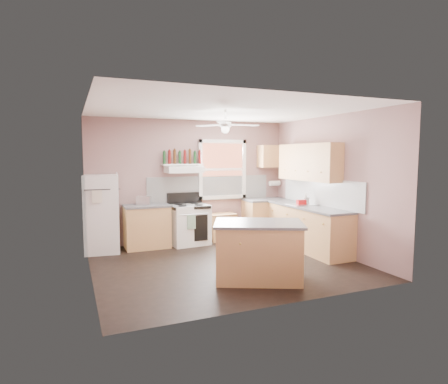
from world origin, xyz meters
name	(u,v)px	position (x,y,z in m)	size (l,w,h in m)	color
floor	(225,263)	(0.00, 0.00, 0.00)	(4.50, 4.50, 0.00)	black
ceiling	(225,110)	(0.00, 0.00, 2.70)	(4.50, 4.50, 0.00)	white
wall_back	(191,181)	(0.00, 2.02, 1.35)	(4.50, 0.05, 2.70)	#886562
wall_right	(331,184)	(2.27, 0.00, 1.35)	(0.05, 4.00, 2.70)	#886562
wall_left	(87,193)	(-2.27, 0.00, 1.35)	(0.05, 4.00, 2.70)	#886562
backsplash_back	(210,188)	(0.45, 1.99, 1.18)	(2.90, 0.03, 0.55)	white
backsplash_right	(320,192)	(2.23, 0.30, 1.18)	(0.03, 2.60, 0.55)	white
window_view	(222,169)	(0.75, 1.98, 1.60)	(1.00, 0.02, 1.20)	brown
window_frame	(223,169)	(0.75, 1.96, 1.60)	(1.16, 0.07, 1.36)	white
refrigerator	(102,214)	(-1.95, 1.66, 0.77)	(0.65, 0.63, 1.54)	white
base_cabinet_left	(147,227)	(-1.06, 1.70, 0.43)	(0.90, 0.60, 0.86)	tan
counter_left	(147,206)	(-1.06, 1.70, 0.88)	(0.92, 0.62, 0.04)	#4D4D50
toaster	(144,201)	(-1.11, 1.72, 0.99)	(0.28, 0.16, 0.18)	silver
stove	(189,225)	(-0.17, 1.65, 0.43)	(0.80, 0.64, 0.86)	white
range_hood	(184,169)	(-0.23, 1.75, 1.62)	(0.78, 0.50, 0.14)	white
bottle_shelf	(182,165)	(-0.23, 1.87, 1.72)	(0.90, 0.26, 0.03)	white
cart	(222,227)	(0.64, 1.75, 0.30)	(0.61, 0.40, 0.61)	tan
base_cabinet_corner	(266,219)	(1.75, 1.70, 0.43)	(1.00, 0.60, 0.86)	tan
base_cabinet_right	(307,228)	(1.95, 0.30, 0.43)	(0.60, 2.20, 0.86)	tan
counter_corner	(266,200)	(1.75, 1.70, 0.88)	(1.02, 0.62, 0.04)	#4D4D50
counter_right	(308,207)	(1.94, 0.30, 0.88)	(0.62, 2.22, 0.04)	#4D4D50
sink	(302,205)	(1.94, 0.50, 0.90)	(0.55, 0.45, 0.03)	silver
faucet	(308,201)	(2.10, 0.50, 0.97)	(0.03, 0.03, 0.14)	silver
upper_cabinet_right	(308,162)	(2.08, 0.50, 1.78)	(0.33, 1.80, 0.76)	tan
upper_cabinet_corner	(271,156)	(1.95, 1.83, 1.90)	(0.60, 0.33, 0.52)	tan
paper_towel	(275,183)	(2.07, 1.86, 1.25)	(0.12, 0.12, 0.26)	white
island	(258,252)	(0.14, -0.99, 0.43)	(1.27, 0.80, 0.86)	tan
island_top	(259,223)	(0.14, -0.99, 0.88)	(1.34, 0.88, 0.04)	#4D4D50
ceiling_fan_hub	(225,124)	(0.00, 0.00, 2.45)	(0.20, 0.20, 0.08)	white
soap_bottle	(306,199)	(2.06, 0.54, 1.01)	(0.09, 0.09, 0.22)	silver
red_caddy	(301,202)	(1.93, 0.50, 0.95)	(0.18, 0.12, 0.10)	#B00F11
wine_bottles	(182,157)	(-0.23, 1.87, 1.88)	(0.86, 0.06, 0.31)	#143819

